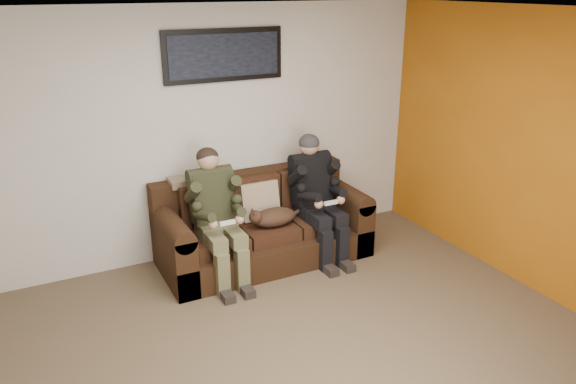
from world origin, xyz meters
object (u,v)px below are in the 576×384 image
person_right (316,190)px  framed_poster (224,55)px  person_left (216,209)px  sofa (261,228)px  cat (273,217)px

person_right → framed_poster: framed_poster is taller
person_left → person_right: person_right is taller
sofa → person_right: 0.71m
sofa → person_left: person_left is taller
cat → sofa: bearing=99.1°
cat → framed_poster: (-0.23, 0.60, 1.57)m
person_right → cat: size_ratio=1.97×
sofa → person_left: (-0.56, -0.18, 0.39)m
person_left → person_right: size_ratio=0.99×
sofa → person_right: person_right is taller
person_right → person_left: bearing=-180.0°
sofa → person_right: size_ratio=1.67×
sofa → cat: 0.29m
sofa → cat: sofa is taller
person_left → cat: bearing=-3.2°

